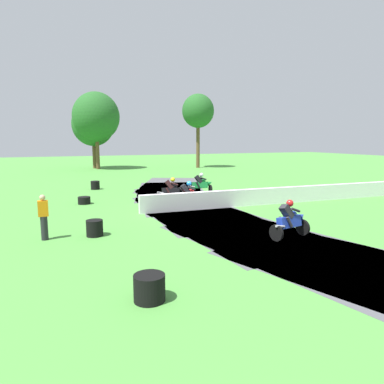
{
  "coord_description": "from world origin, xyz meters",
  "views": [
    {
      "loc": [
        -6.54,
        -15.82,
        3.56
      ],
      "look_at": [
        0.02,
        0.1,
        0.9
      ],
      "focal_mm": 32.21,
      "sensor_mm": 36.0,
      "label": 1
    }
  ],
  "objects_px": {
    "tire_stack_mid_a": "(84,200)",
    "tire_stack_near": "(95,185)",
    "tire_stack_far": "(149,288)",
    "traffic_cone": "(289,199)",
    "motorcycle_trailing_red": "(188,195)",
    "motorcycle_lead_green": "(201,184)",
    "motorcycle_chase_black": "(172,190)",
    "tire_stack_mid_b": "(95,228)",
    "track_marshal": "(44,217)",
    "motorcycle_fourth_blue": "(290,220)"
  },
  "relations": [
    {
      "from": "motorcycle_lead_green",
      "to": "tire_stack_near",
      "type": "distance_m",
      "value": 7.77
    },
    {
      "from": "tire_stack_mid_b",
      "to": "tire_stack_mid_a",
      "type": "bearing_deg",
      "value": 88.01
    },
    {
      "from": "tire_stack_far",
      "to": "tire_stack_mid_b",
      "type": "bearing_deg",
      "value": 94.87
    },
    {
      "from": "motorcycle_lead_green",
      "to": "motorcycle_chase_black",
      "type": "distance_m",
      "value": 3.2
    },
    {
      "from": "tire_stack_near",
      "to": "traffic_cone",
      "type": "height_order",
      "value": "tire_stack_near"
    },
    {
      "from": "tire_stack_mid_b",
      "to": "tire_stack_far",
      "type": "bearing_deg",
      "value": -85.13
    },
    {
      "from": "tire_stack_far",
      "to": "traffic_cone",
      "type": "height_order",
      "value": "tire_stack_far"
    },
    {
      "from": "motorcycle_chase_black",
      "to": "traffic_cone",
      "type": "relative_size",
      "value": 3.9
    },
    {
      "from": "motorcycle_trailing_red",
      "to": "tire_stack_mid_a",
      "type": "relative_size",
      "value": 2.53
    },
    {
      "from": "tire_stack_mid_b",
      "to": "traffic_cone",
      "type": "relative_size",
      "value": 1.38
    },
    {
      "from": "tire_stack_near",
      "to": "tire_stack_far",
      "type": "height_order",
      "value": "same"
    },
    {
      "from": "motorcycle_trailing_red",
      "to": "track_marshal",
      "type": "xyz_separation_m",
      "value": [
        -6.9,
        -3.48,
        0.16
      ]
    },
    {
      "from": "motorcycle_chase_black",
      "to": "tire_stack_mid_a",
      "type": "height_order",
      "value": "motorcycle_chase_black"
    },
    {
      "from": "track_marshal",
      "to": "traffic_cone",
      "type": "height_order",
      "value": "track_marshal"
    },
    {
      "from": "motorcycle_lead_green",
      "to": "tire_stack_mid_a",
      "type": "relative_size",
      "value": 2.54
    },
    {
      "from": "motorcycle_trailing_red",
      "to": "tire_stack_near",
      "type": "distance_m",
      "value": 9.4
    },
    {
      "from": "motorcycle_lead_green",
      "to": "tire_stack_mid_b",
      "type": "xyz_separation_m",
      "value": [
        -7.63,
        -7.52,
        -0.35
      ]
    },
    {
      "from": "motorcycle_trailing_red",
      "to": "tire_stack_mid_a",
      "type": "height_order",
      "value": "motorcycle_trailing_red"
    },
    {
      "from": "tire_stack_near",
      "to": "track_marshal",
      "type": "height_order",
      "value": "track_marshal"
    },
    {
      "from": "tire_stack_near",
      "to": "track_marshal",
      "type": "bearing_deg",
      "value": -104.8
    },
    {
      "from": "motorcycle_lead_green",
      "to": "traffic_cone",
      "type": "xyz_separation_m",
      "value": [
        3.36,
        -4.72,
        -0.43
      ]
    },
    {
      "from": "motorcycle_chase_black",
      "to": "tire_stack_near",
      "type": "height_order",
      "value": "motorcycle_chase_black"
    },
    {
      "from": "motorcycle_lead_green",
      "to": "motorcycle_trailing_red",
      "type": "height_order",
      "value": "motorcycle_trailing_red"
    },
    {
      "from": "tire_stack_mid_a",
      "to": "tire_stack_near",
      "type": "bearing_deg",
      "value": 77.15
    },
    {
      "from": "motorcycle_fourth_blue",
      "to": "traffic_cone",
      "type": "bearing_deg",
      "value": 52.24
    },
    {
      "from": "motorcycle_fourth_blue",
      "to": "tire_stack_mid_b",
      "type": "relative_size",
      "value": 2.75
    },
    {
      "from": "tire_stack_near",
      "to": "traffic_cone",
      "type": "relative_size",
      "value": 1.41
    },
    {
      "from": "motorcycle_lead_green",
      "to": "tire_stack_far",
      "type": "distance_m",
      "value": 15.11
    },
    {
      "from": "tire_stack_near",
      "to": "tire_stack_mid_b",
      "type": "height_order",
      "value": "same"
    },
    {
      "from": "motorcycle_lead_green",
      "to": "tire_stack_near",
      "type": "xyz_separation_m",
      "value": [
        -6.14,
        4.76,
        -0.35
      ]
    },
    {
      "from": "motorcycle_fourth_blue",
      "to": "tire_stack_mid_a",
      "type": "bearing_deg",
      "value": 123.26
    },
    {
      "from": "motorcycle_lead_green",
      "to": "tire_stack_far",
      "type": "relative_size",
      "value": 2.42
    },
    {
      "from": "motorcycle_lead_green",
      "to": "motorcycle_fourth_blue",
      "type": "bearing_deg",
      "value": -95.79
    },
    {
      "from": "tire_stack_mid_b",
      "to": "motorcycle_lead_green",
      "type": "bearing_deg",
      "value": 44.59
    },
    {
      "from": "tire_stack_mid_b",
      "to": "traffic_cone",
      "type": "height_order",
      "value": "tire_stack_mid_b"
    },
    {
      "from": "motorcycle_chase_black",
      "to": "tire_stack_mid_b",
      "type": "relative_size",
      "value": 2.82
    },
    {
      "from": "motorcycle_lead_green",
      "to": "motorcycle_chase_black",
      "type": "height_order",
      "value": "motorcycle_chase_black"
    },
    {
      "from": "tire_stack_near",
      "to": "tire_stack_mid_b",
      "type": "relative_size",
      "value": 1.02
    },
    {
      "from": "traffic_cone",
      "to": "motorcycle_lead_green",
      "type": "bearing_deg",
      "value": 125.44
    },
    {
      "from": "tire_stack_mid_a",
      "to": "tire_stack_mid_b",
      "type": "bearing_deg",
      "value": -91.99
    },
    {
      "from": "tire_stack_mid_a",
      "to": "traffic_cone",
      "type": "distance_m",
      "value": 11.46
    },
    {
      "from": "motorcycle_chase_black",
      "to": "motorcycle_fourth_blue",
      "type": "height_order",
      "value": "motorcycle_chase_black"
    },
    {
      "from": "tire_stack_far",
      "to": "track_marshal",
      "type": "bearing_deg",
      "value": 110.26
    },
    {
      "from": "tire_stack_mid_a",
      "to": "tire_stack_far",
      "type": "relative_size",
      "value": 0.95
    },
    {
      "from": "tire_stack_mid_a",
      "to": "tire_stack_mid_b",
      "type": "xyz_separation_m",
      "value": [
        -0.24,
        -6.77,
        0.1
      ]
    },
    {
      "from": "motorcycle_trailing_red",
      "to": "tire_stack_far",
      "type": "bearing_deg",
      "value": -116.48
    },
    {
      "from": "tire_stack_far",
      "to": "motorcycle_chase_black",
      "type": "bearing_deg",
      "value": 68.58
    },
    {
      "from": "motorcycle_trailing_red",
      "to": "tire_stack_far",
      "type": "relative_size",
      "value": 2.42
    },
    {
      "from": "tire_stack_near",
      "to": "tire_stack_far",
      "type": "relative_size",
      "value": 0.88
    },
    {
      "from": "motorcycle_chase_black",
      "to": "tire_stack_mid_a",
      "type": "distance_m",
      "value": 4.91
    }
  ]
}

